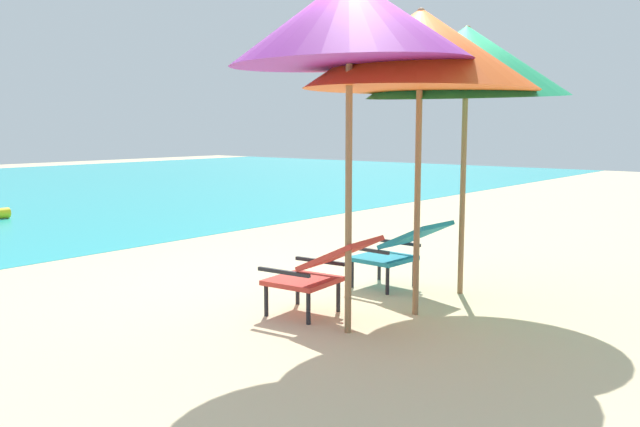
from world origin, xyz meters
TOP-DOWN VIEW (x-y plane):
  - ground_plane at (0.00, 4.00)m, footprint 40.00×40.00m
  - lounge_chair_left at (-0.60, -0.29)m, footprint 0.62×0.92m
  - lounge_chair_right at (0.58, -0.28)m, footprint 0.57×0.89m
  - beach_umbrella_left at (-0.79, -0.71)m, footprint 2.25×2.24m
  - beach_umbrella_center at (-0.04, -0.85)m, footprint 2.08×2.09m
  - beach_umbrella_right at (0.83, -0.80)m, footprint 2.28×2.26m

SIDE VIEW (x-z plane):
  - ground_plane at x=0.00m, z-range 0.00..0.00m
  - lounge_chair_left at x=-0.60m, z-range 0.06..0.75m
  - lounge_chair_right at x=0.58m, z-range 0.06..0.75m
  - beach_umbrella_right at x=0.83m, z-range 0.87..3.36m
  - beach_umbrella_center at x=-0.04m, z-range 0.91..3.38m
  - beach_umbrella_left at x=-0.79m, z-range 0.98..3.60m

